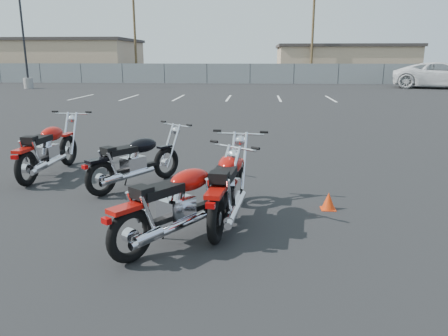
# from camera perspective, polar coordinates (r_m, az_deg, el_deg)

# --- Properties ---
(ground) EXTENTS (120.00, 120.00, 0.00)m
(ground) POSITION_cam_1_polar(r_m,az_deg,el_deg) (6.58, -2.15, -6.75)
(ground) COLOR black
(ground) RESTS_ON ground
(motorcycle_front_red) EXTENTS (0.94, 2.43, 1.19)m
(motorcycle_front_red) POSITION_cam_1_polar(r_m,az_deg,el_deg) (9.59, -21.95, 2.28)
(motorcycle_front_red) COLOR black
(motorcycle_front_red) RESTS_ON ground
(motorcycle_second_black) EXTENTS (1.66, 2.04, 1.09)m
(motorcycle_second_black) POSITION_cam_1_polar(r_m,az_deg,el_deg) (8.25, -11.50, 0.93)
(motorcycle_second_black) COLOR black
(motorcycle_second_black) RESTS_ON ground
(motorcycle_third_red) EXTENTS (1.75, 2.14, 1.15)m
(motorcycle_third_red) POSITION_cam_1_polar(r_m,az_deg,el_deg) (5.69, -5.82, -4.65)
(motorcycle_third_red) COLOR black
(motorcycle_third_red) RESTS_ON ground
(motorcycle_rear_red) EXTENTS (0.93, 2.40, 1.18)m
(motorcycle_rear_red) POSITION_cam_1_polar(r_m,az_deg,el_deg) (6.36, 0.58, -2.39)
(motorcycle_rear_red) COLOR black
(motorcycle_rear_red) RESTS_ON ground
(training_cone_near) EXTENTS (0.23, 0.23, 0.28)m
(training_cone_near) POSITION_cam_1_polar(r_m,az_deg,el_deg) (7.16, 13.48, -4.20)
(training_cone_near) COLOR red
(training_cone_near) RESTS_ON ground
(light_pole_west) EXTENTS (0.80, 0.70, 9.13)m
(light_pole_west) POSITION_cam_1_polar(r_m,az_deg,el_deg) (37.72, -24.47, 12.94)
(light_pole_west) COLOR gray
(light_pole_west) RESTS_ON ground
(chainlink_fence) EXTENTS (80.06, 0.06, 1.80)m
(chainlink_fence) POSITION_cam_1_polar(r_m,az_deg,el_deg) (41.13, 3.42, 12.21)
(chainlink_fence) COLOR slate
(chainlink_fence) RESTS_ON ground
(tan_building_west) EXTENTS (18.40, 10.40, 4.30)m
(tan_building_west) POSITION_cam_1_polar(r_m,az_deg,el_deg) (53.19, -21.53, 13.09)
(tan_building_west) COLOR tan
(tan_building_west) RESTS_ON ground
(tan_building_east) EXTENTS (14.40, 9.40, 3.70)m
(tan_building_east) POSITION_cam_1_polar(r_m,az_deg,el_deg) (50.96, 15.25, 13.22)
(tan_building_east) COLOR tan
(tan_building_east) RESTS_ON ground
(utility_pole_b) EXTENTS (1.80, 0.24, 9.00)m
(utility_pole_b) POSITION_cam_1_polar(r_m,az_deg,el_deg) (47.88, -11.57, 16.77)
(utility_pole_b) COLOR #4D3B24
(utility_pole_b) RESTS_ON ground
(utility_pole_c) EXTENTS (1.80, 0.24, 9.00)m
(utility_pole_c) POSITION_cam_1_polar(r_m,az_deg,el_deg) (45.47, 11.51, 16.93)
(utility_pole_c) COLOR #4D3B24
(utility_pole_c) RESTS_ON ground
(parking_line_stripes) EXTENTS (15.12, 4.00, 0.01)m
(parking_line_stripes) POSITION_cam_1_polar(r_m,az_deg,el_deg) (26.40, -2.70, 9.13)
(parking_line_stripes) COLOR silver
(parking_line_stripes) RESTS_ON ground
(white_van) EXTENTS (5.87, 8.99, 3.17)m
(white_van) POSITION_cam_1_polar(r_m,az_deg,el_deg) (38.51, 26.71, 11.64)
(white_van) COLOR white
(white_van) RESTS_ON ground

